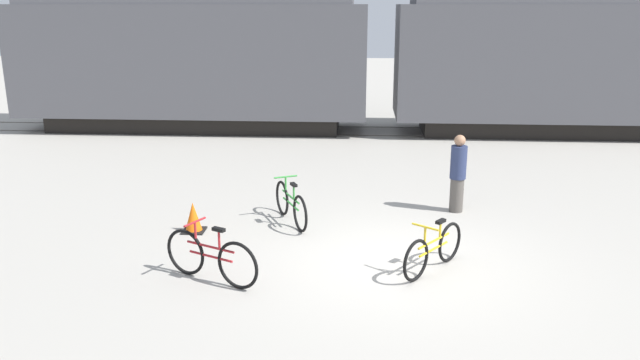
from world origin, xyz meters
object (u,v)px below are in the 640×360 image
(freight_train, at_px, (382,43))
(bicycle_green, at_px, (291,204))
(traffic_cone, at_px, (193,218))
(bicycle_maroon, at_px, (211,257))
(person_in_navy, at_px, (458,173))
(bicycle_yellow, at_px, (433,250))

(freight_train, bearing_deg, bicycle_green, -101.84)
(traffic_cone, bearing_deg, bicycle_maroon, -68.30)
(person_in_navy, distance_m, traffic_cone, 5.18)
(freight_train, xyz_separation_m, bicycle_yellow, (0.56, -11.08, -2.49))
(freight_train, relative_size, bicycle_maroon, 14.92)
(freight_train, xyz_separation_m, person_in_navy, (1.32, -8.12, -2.05))
(bicycle_yellow, xyz_separation_m, bicycle_green, (-2.45, 2.06, 0.01))
(freight_train, relative_size, person_in_navy, 14.97)
(bicycle_maroon, xyz_separation_m, traffic_cone, (-0.83, 2.08, -0.13))
(freight_train, xyz_separation_m, traffic_cone, (-3.60, -9.61, -2.58))
(bicycle_green, bearing_deg, freight_train, 78.16)
(bicycle_yellow, distance_m, bicycle_maroon, 3.39)
(bicycle_green, relative_size, person_in_navy, 1.00)
(person_in_navy, bearing_deg, bicycle_yellow, -115.60)
(freight_train, height_order, bicycle_yellow, freight_train)
(freight_train, distance_m, bicycle_maroon, 12.26)
(bicycle_yellow, distance_m, person_in_navy, 3.09)
(freight_train, xyz_separation_m, bicycle_maroon, (-2.78, -11.69, -2.45))
(freight_train, distance_m, traffic_cone, 10.58)
(bicycle_green, bearing_deg, traffic_cone, -160.96)
(bicycle_yellow, bearing_deg, person_in_navy, 75.44)
(freight_train, height_order, bicycle_maroon, freight_train)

